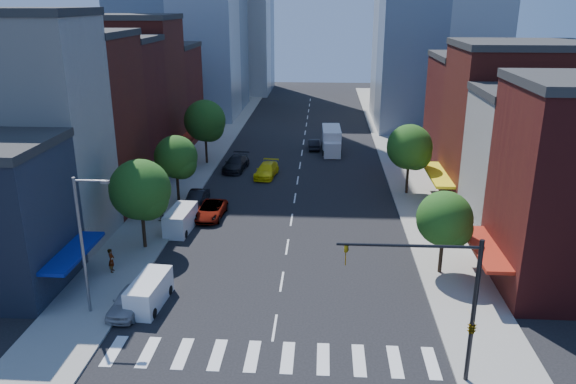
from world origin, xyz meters
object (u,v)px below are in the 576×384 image
(taxi, at_px, (267,170))
(traffic_car_far, at_px, (332,139))
(parked_car_third, at_px, (211,210))
(parked_car_rear, at_px, (236,163))
(pedestrian_near, at_px, (111,260))
(cargo_van_near, at_px, (149,293))
(parked_car_second, at_px, (197,198))
(pedestrian_far, at_px, (160,211))
(traffic_car_oncoming, at_px, (314,144))
(box_truck, at_px, (331,141))
(parked_car_front, at_px, (130,300))
(cargo_van_far, at_px, (180,220))

(taxi, distance_m, traffic_car_far, 17.69)
(parked_car_third, bearing_deg, parked_car_rear, 92.97)
(parked_car_third, relative_size, pedestrian_near, 2.85)
(cargo_van_near, bearing_deg, parked_car_second, 97.42)
(taxi, distance_m, pedestrian_far, 16.64)
(pedestrian_far, bearing_deg, traffic_car_oncoming, 177.27)
(taxi, relative_size, box_truck, 0.67)
(parked_car_front, xyz_separation_m, taxi, (5.89, 29.77, 0.01))
(cargo_van_near, xyz_separation_m, traffic_car_far, (12.48, 45.03, -0.27))
(parked_car_front, height_order, parked_car_second, parked_car_front)
(traffic_car_oncoming, relative_size, box_truck, 0.52)
(traffic_car_far, distance_m, pedestrian_near, 43.90)
(traffic_car_oncoming, distance_m, pedestrian_near, 40.18)
(box_truck, distance_m, pedestrian_far, 30.49)
(parked_car_third, bearing_deg, pedestrian_far, -159.71)
(pedestrian_far, bearing_deg, box_truck, 172.21)
(taxi, bearing_deg, box_truck, 64.57)
(traffic_car_oncoming, bearing_deg, taxi, 64.15)
(parked_car_front, relative_size, traffic_car_far, 1.14)
(parked_car_front, relative_size, parked_car_third, 0.86)
(traffic_car_far, relative_size, box_truck, 0.50)
(traffic_car_oncoming, bearing_deg, parked_car_third, 66.62)
(parked_car_front, xyz_separation_m, box_truck, (13.37, 41.44, 0.72))
(cargo_van_far, height_order, traffic_car_far, cargo_van_far)
(parked_car_second, bearing_deg, traffic_car_far, 66.37)
(parked_car_second, height_order, traffic_car_oncoming, parked_car_second)
(parked_car_second, height_order, pedestrian_far, pedestrian_far)
(parked_car_rear, distance_m, box_truck, 14.64)
(parked_car_second, height_order, cargo_van_near, cargo_van_near)
(cargo_van_near, relative_size, box_truck, 0.58)
(parked_car_rear, bearing_deg, pedestrian_near, -94.32)
(traffic_car_far, relative_size, pedestrian_near, 2.14)
(traffic_car_far, bearing_deg, parked_car_second, 66.20)
(parked_car_third, xyz_separation_m, cargo_van_near, (-0.95, -15.98, 0.22))
(parked_car_rear, relative_size, traffic_car_far, 1.45)
(box_truck, xyz_separation_m, pedestrian_far, (-15.74, -26.11, -0.46))
(traffic_car_far, bearing_deg, parked_car_third, 72.13)
(box_truck, height_order, pedestrian_near, box_truck)
(traffic_car_oncoming, bearing_deg, parked_car_front, 71.27)
(parked_car_third, relative_size, cargo_van_far, 1.09)
(pedestrian_far, bearing_deg, parked_car_rear, -171.21)
(parked_car_rear, xyz_separation_m, box_truck, (11.37, 9.21, 0.66))
(traffic_car_oncoming, bearing_deg, parked_car_second, 60.03)
(parked_car_front, bearing_deg, taxi, 83.32)
(parked_car_second, height_order, cargo_van_far, cargo_van_far)
(parked_car_third, height_order, traffic_car_far, parked_car_third)
(traffic_car_far, bearing_deg, parked_car_rear, 53.31)
(traffic_car_oncoming, bearing_deg, cargo_van_near, 72.37)
(traffic_car_far, bearing_deg, taxi, 68.21)
(parked_car_second, xyz_separation_m, box_truck, (13.37, 21.59, 0.76))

